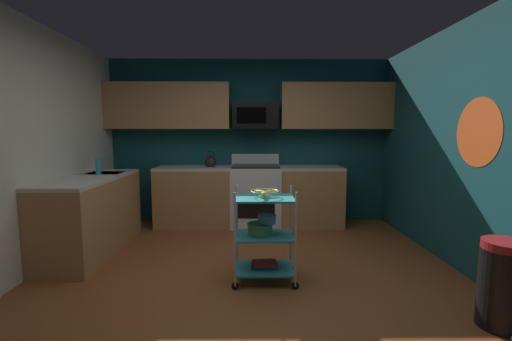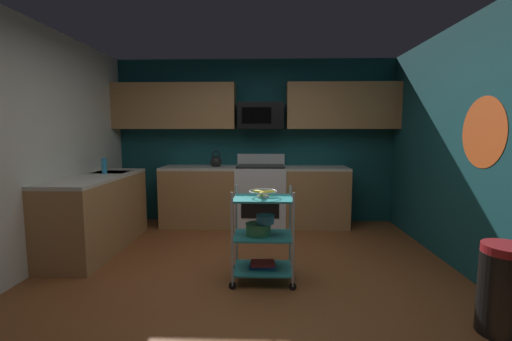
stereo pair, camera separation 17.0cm
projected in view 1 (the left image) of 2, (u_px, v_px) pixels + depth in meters
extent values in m
cube|color=brown|center=(249.00, 285.00, 3.33)|extent=(4.40, 4.80, 0.04)
cube|color=#14474C|center=(249.00, 141.00, 5.60)|extent=(4.52, 0.06, 2.60)
cube|color=silver|center=(4.00, 149.00, 3.15)|extent=(0.06, 4.80, 2.60)
cube|color=#14474C|center=(487.00, 149.00, 3.21)|extent=(0.06, 4.80, 2.60)
cylinder|color=#E5591E|center=(478.00, 132.00, 3.29)|extent=(0.00, 0.67, 0.67)
cube|color=#B27F4C|center=(249.00, 197.00, 5.36)|extent=(2.86, 0.60, 0.88)
cube|color=beige|center=(249.00, 168.00, 5.31)|extent=(2.86, 0.60, 0.04)
cube|color=#B27F4C|center=(92.00, 216.00, 4.17)|extent=(0.60, 1.74, 0.88)
cube|color=beige|center=(90.00, 178.00, 4.12)|extent=(0.60, 1.74, 0.04)
cube|color=#B7BABC|center=(105.00, 179.00, 4.55)|extent=(0.44, 0.36, 0.16)
cube|color=white|center=(255.00, 196.00, 5.36)|extent=(0.76, 0.64, 0.92)
cube|color=black|center=(256.00, 208.00, 5.05)|extent=(0.56, 0.01, 0.32)
cube|color=white|center=(255.00, 159.00, 5.59)|extent=(0.76, 0.06, 0.18)
cube|color=black|center=(255.00, 166.00, 5.31)|extent=(0.72, 0.60, 0.02)
cube|color=#B27F4C|center=(168.00, 106.00, 5.32)|extent=(1.89, 0.33, 0.70)
cube|color=#B27F4C|center=(336.00, 106.00, 5.36)|extent=(1.71, 0.33, 0.70)
cube|color=black|center=(255.00, 116.00, 5.33)|extent=(0.70, 0.38, 0.40)
cube|color=black|center=(252.00, 115.00, 5.14)|extent=(0.44, 0.01, 0.24)
cylinder|color=silver|center=(235.00, 240.00, 3.14)|extent=(0.02, 0.02, 0.88)
cylinder|color=black|center=(235.00, 286.00, 3.19)|extent=(0.07, 0.02, 0.07)
cylinder|color=silver|center=(296.00, 240.00, 3.15)|extent=(0.02, 0.02, 0.88)
cylinder|color=black|center=(295.00, 286.00, 3.20)|extent=(0.07, 0.02, 0.07)
cylinder|color=silver|center=(237.00, 227.00, 3.55)|extent=(0.02, 0.02, 0.88)
cylinder|color=black|center=(237.00, 268.00, 3.60)|extent=(0.07, 0.02, 0.07)
cylinder|color=silver|center=(291.00, 227.00, 3.56)|extent=(0.02, 0.02, 0.88)
cylinder|color=black|center=(290.00, 268.00, 3.61)|extent=(0.07, 0.02, 0.07)
cube|color=teal|center=(264.00, 268.00, 3.39)|extent=(0.56, 0.42, 0.02)
cube|color=teal|center=(265.00, 236.00, 3.35)|extent=(0.56, 0.42, 0.02)
cube|color=teal|center=(265.00, 198.00, 3.31)|extent=(0.56, 0.42, 0.02)
torus|color=silver|center=(265.00, 191.00, 3.30)|extent=(0.27, 0.27, 0.01)
cylinder|color=silver|center=(265.00, 196.00, 3.31)|extent=(0.12, 0.12, 0.02)
ellipsoid|color=yellow|center=(270.00, 192.00, 3.32)|extent=(0.17, 0.09, 0.04)
ellipsoid|color=yellow|center=(261.00, 192.00, 3.34)|extent=(0.15, 0.14, 0.04)
ellipsoid|color=yellow|center=(264.00, 194.00, 3.26)|extent=(0.08, 0.17, 0.04)
cylinder|color=#387F4C|center=(260.00, 229.00, 3.34)|extent=(0.24, 0.24, 0.11)
torus|color=#387F4C|center=(260.00, 224.00, 3.34)|extent=(0.25, 0.25, 0.01)
cylinder|color=#338CBF|center=(267.00, 219.00, 3.34)|extent=(0.17, 0.17, 0.08)
torus|color=#338CBF|center=(267.00, 215.00, 3.33)|extent=(0.18, 0.18, 0.01)
cube|color=#1E4C8C|center=(264.00, 266.00, 3.39)|extent=(0.26, 0.15, 0.03)
cube|color=#B22626|center=(264.00, 263.00, 3.38)|extent=(0.24, 0.18, 0.03)
sphere|color=black|center=(211.00, 162.00, 5.29)|extent=(0.18, 0.18, 0.18)
sphere|color=black|center=(211.00, 156.00, 5.28)|extent=(0.03, 0.03, 0.03)
cone|color=black|center=(216.00, 161.00, 5.29)|extent=(0.09, 0.04, 0.06)
torus|color=black|center=(211.00, 155.00, 5.28)|extent=(0.12, 0.01, 0.12)
cylinder|color=#2D8CBF|center=(98.00, 167.00, 4.31)|extent=(0.06, 0.06, 0.20)
cylinder|color=black|center=(504.00, 288.00, 2.56)|extent=(0.34, 0.34, 0.60)
cylinder|color=maroon|center=(507.00, 245.00, 2.52)|extent=(0.33, 0.33, 0.06)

